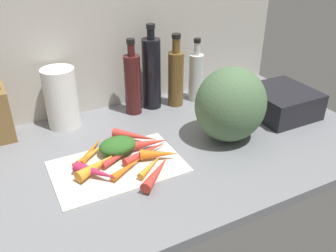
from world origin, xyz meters
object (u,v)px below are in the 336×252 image
object	(u,v)px
carrot_6	(127,168)
bottle_1	(152,73)
paper_towel_roll	(61,98)
carrot_1	(157,172)
winter_squash	(231,105)
cutting_board	(118,166)
carrot_8	(148,143)
bottle_0	(133,83)
bottle_2	(176,77)
carrot_11	(92,150)
carrot_7	(146,152)
carrot_3	(159,154)
carrot_4	(94,152)
bottle_3	(196,76)
carrot_10	(151,166)
dish_rack	(281,102)
carrot_2	(135,136)
carrot_9	(120,156)
carrot_0	(98,165)
carrot_5	(96,172)

from	to	relation	value
carrot_6	bottle_1	world-z (taller)	bottle_1
paper_towel_roll	bottle_1	bearing A→B (deg)	-0.56
carrot_1	winter_squash	world-z (taller)	winter_squash
cutting_board	carrot_6	size ratio (longest dim) A/B	3.08
carrot_8	bottle_0	bearing A→B (deg)	76.76
cutting_board	bottle_2	size ratio (longest dim) A/B	1.34
carrot_11	bottle_2	size ratio (longest dim) A/B	0.55
carrot_7	bottle_2	distance (cm)	42.00
carrot_3	bottle_1	xyz separation A→B (cm)	(14.63, 36.63, 12.04)
carrot_4	paper_towel_roll	distance (cm)	27.32
carrot_8	cutting_board	bearing A→B (deg)	-159.46
carrot_1	carrot_3	xyz separation A→B (cm)	(4.67, 7.98, 0.07)
bottle_1	bottle_3	distance (cm)	19.74
carrot_10	winter_squash	bearing A→B (deg)	9.69
bottle_2	dish_rack	distance (cm)	42.50
carrot_2	carrot_9	world-z (taller)	carrot_2
carrot_0	carrot_6	world-z (taller)	carrot_0
carrot_3	bottle_0	xyz separation A→B (cm)	(5.90, 35.14, 9.86)
carrot_2	carrot_6	bearing A→B (deg)	-120.61
carrot_2	bottle_0	world-z (taller)	bottle_0
carrot_6	carrot_7	world-z (taller)	carrot_7
carrot_3	carrot_4	size ratio (longest dim) A/B	0.67
carrot_9	paper_towel_roll	world-z (taller)	paper_towel_roll
carrot_0	carrot_7	size ratio (longest dim) A/B	0.89
carrot_10	dish_rack	size ratio (longest dim) A/B	0.52
cutting_board	carrot_9	world-z (taller)	carrot_9
carrot_1	carrot_8	distance (cm)	15.86
carrot_2	carrot_10	size ratio (longest dim) A/B	1.31
carrot_3	carrot_7	distance (cm)	4.67
carrot_1	carrot_5	world-z (taller)	carrot_5
carrot_2	carrot_7	size ratio (longest dim) A/B	0.93
carrot_5	carrot_6	xyz separation A→B (cm)	(9.10, -1.15, -0.59)
bottle_1	bottle_0	bearing A→B (deg)	-170.28
carrot_2	carrot_5	xyz separation A→B (cm)	(-18.04, -13.96, 0.10)
carrot_11	winter_squash	world-z (taller)	winter_squash
carrot_7	carrot_9	world-z (taller)	carrot_7
carrot_9	carrot_6	bearing A→B (deg)	-92.11
carrot_11	cutting_board	bearing A→B (deg)	-64.42
bottle_3	paper_towel_roll	bearing A→B (deg)	177.57
carrot_5	bottle_1	world-z (taller)	bottle_1
cutting_board	carrot_10	size ratio (longest dim) A/B	3.19
carrot_6	carrot_10	xyz separation A→B (cm)	(6.63, -2.20, -0.11)
carrot_3	bottle_0	world-z (taller)	bottle_0
bottle_1	carrot_4	bearing A→B (deg)	-142.14
cutting_board	carrot_0	distance (cm)	6.43
carrot_7	carrot_10	world-z (taller)	carrot_7
carrot_11	carrot_8	bearing A→B (deg)	-18.30
carrot_9	carrot_0	bearing A→B (deg)	-162.06
carrot_3	carrot_7	world-z (taller)	carrot_3
winter_squash	bottle_0	size ratio (longest dim) A/B	0.87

